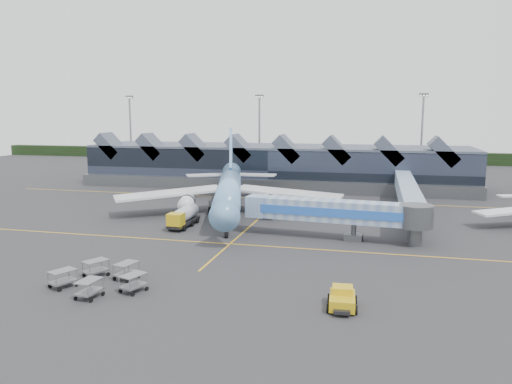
% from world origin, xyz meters
% --- Properties ---
extents(ground, '(260.00, 260.00, 0.00)m').
position_xyz_m(ground, '(0.00, 0.00, 0.00)').
color(ground, '#2A292C').
rests_on(ground, ground).
extents(taxi_stripes, '(120.00, 60.00, 0.01)m').
position_xyz_m(taxi_stripes, '(0.00, 10.00, 0.01)').
color(taxi_stripes, '#F1AB1C').
rests_on(taxi_stripes, ground).
extents(tree_line_far, '(260.00, 4.00, 4.00)m').
position_xyz_m(tree_line_far, '(0.00, 110.00, 2.00)').
color(tree_line_far, black).
rests_on(tree_line_far, ground).
extents(terminal, '(90.00, 22.25, 12.52)m').
position_xyz_m(terminal, '(-5.07, 47.35, 4.88)').
color(terminal, black).
rests_on(terminal, ground).
extents(light_masts, '(132.40, 42.56, 22.45)m').
position_xyz_m(light_masts, '(21.00, 62.80, 12.49)').
color(light_masts, gray).
rests_on(light_masts, ground).
extents(main_airliner, '(38.41, 45.06, 14.70)m').
position_xyz_m(main_airliner, '(-5.97, 11.51, 4.32)').
color(main_airliner, '#65A5CC').
rests_on(main_airliner, ground).
extents(jet_bridge, '(25.52, 6.14, 5.52)m').
position_xyz_m(jet_bridge, '(14.76, -2.04, 3.75)').
color(jet_bridge, '#708DBB').
rests_on(jet_bridge, ground).
extents(fuel_truck, '(2.63, 8.94, 3.00)m').
position_xyz_m(fuel_truck, '(-9.78, 0.36, 1.68)').
color(fuel_truck, black).
rests_on(fuel_truck, ground).
extents(pushback_tug, '(2.83, 4.26, 1.83)m').
position_xyz_m(pushback_tug, '(16.07, -26.80, 0.82)').
color(pushback_tug, gold).
rests_on(pushback_tug, ground).
extents(baggage_carts, '(9.90, 8.58, 1.75)m').
position_xyz_m(baggage_carts, '(-7.77, -26.76, 0.99)').
color(baggage_carts, gray).
rests_on(baggage_carts, ground).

